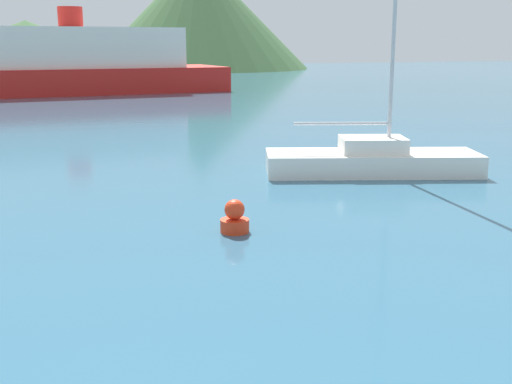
% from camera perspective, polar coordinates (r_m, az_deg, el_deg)
% --- Properties ---
extents(sailboat_inner, '(6.85, 4.16, 11.60)m').
position_cam_1_polar(sailboat_inner, '(20.30, 10.30, 3.01)').
color(sailboat_inner, white).
rests_on(sailboat_inner, ground_plane).
extents(ferry_distant, '(24.65, 8.65, 6.80)m').
position_cam_1_polar(ferry_distant, '(55.00, -15.93, 10.86)').
color(ferry_distant, red).
rests_on(ferry_distant, ground_plane).
extents(buoy_marker, '(0.63, 0.63, 0.72)m').
position_cam_1_polar(buoy_marker, '(13.83, -1.91, -2.39)').
color(buoy_marker, red).
rests_on(buoy_marker, ground_plane).
extents(hill_central, '(37.86, 37.86, 7.13)m').
position_cam_1_polar(hill_central, '(99.72, -19.69, 12.13)').
color(hill_central, '#3D6038').
rests_on(hill_central, ground_plane).
extents(hill_east, '(34.58, 34.58, 17.14)m').
position_cam_1_polar(hill_east, '(104.52, -5.16, 15.58)').
color(hill_east, '#3D6038').
rests_on(hill_east, ground_plane).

